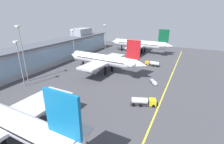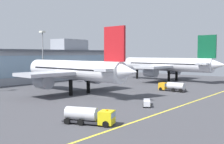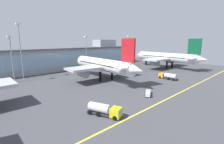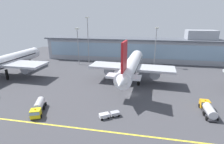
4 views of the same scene
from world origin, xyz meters
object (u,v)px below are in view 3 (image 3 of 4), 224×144
(apron_light_mast_far_east, at_px, (128,46))
(baggage_tug_near, at_px, (148,93))
(fuel_tanker_truck, at_px, (167,76))
(service_truck_far, at_px, (105,110))
(apron_light_mast_west, at_px, (86,47))
(airliner_near_right, at_px, (103,65))
(apron_light_mast_east, at_px, (11,51))
(apron_light_mast_centre, at_px, (20,44))
(airliner_far_right, at_px, (166,57))

(apron_light_mast_far_east, bearing_deg, baggage_tug_near, -133.75)
(baggage_tug_near, height_order, apron_light_mast_far_east, apron_light_mast_far_east)
(fuel_tanker_truck, bearing_deg, service_truck_far, 101.15)
(service_truck_far, height_order, apron_light_mast_far_east, apron_light_mast_far_east)
(service_truck_far, height_order, apron_light_mast_west, apron_light_mast_west)
(airliner_near_right, distance_m, fuel_tanker_truck, 31.78)
(service_truck_far, bearing_deg, apron_light_mast_west, 128.33)
(baggage_tug_near, xyz_separation_m, apron_light_mast_east, (-28.50, 51.51, 12.88))
(fuel_tanker_truck, relative_size, apron_light_mast_east, 0.44)
(service_truck_far, bearing_deg, apron_light_mast_centre, 162.50)
(fuel_tanker_truck, height_order, apron_light_mast_west, apron_light_mast_west)
(airliner_far_right, relative_size, apron_light_mast_centre, 1.95)
(fuel_tanker_truck, xyz_separation_m, apron_light_mast_west, (-12.69, 49.58, 12.49))
(apron_light_mast_centre, bearing_deg, airliner_near_right, -45.00)
(service_truck_far, bearing_deg, fuel_tanker_truck, 79.25)
(service_truck_far, relative_size, apron_light_mast_far_east, 0.42)
(apron_light_mast_west, distance_m, apron_light_mast_centre, 38.06)
(airliner_near_right, bearing_deg, baggage_tug_near, 176.67)
(fuel_tanker_truck, xyz_separation_m, apron_light_mast_centre, (-50.61, 48.10, 15.37))
(baggage_tug_near, height_order, apron_light_mast_east, apron_light_mast_east)
(baggage_tug_near, distance_m, apron_light_mast_west, 60.02)
(apron_light_mast_west, bearing_deg, apron_light_mast_centre, -177.76)
(airliner_far_right, height_order, apron_light_mast_east, apron_light_mast_east)
(apron_light_mast_centre, bearing_deg, apron_light_mast_far_east, -1.74)
(baggage_tug_near, bearing_deg, airliner_far_right, 171.33)
(baggage_tug_near, height_order, service_truck_far, service_truck_far)
(airliner_far_right, distance_m, apron_light_mast_centre, 86.63)
(apron_light_mast_centre, bearing_deg, apron_light_mast_west, 2.24)
(apron_light_mast_centre, distance_m, apron_light_mast_east, 6.89)
(airliner_far_right, relative_size, baggage_tug_near, 9.24)
(airliner_near_right, distance_m, baggage_tug_near, 28.97)
(airliner_far_right, bearing_deg, airliner_near_right, 87.85)
(airliner_far_right, bearing_deg, apron_light_mast_far_east, 13.25)
(airliner_far_right, bearing_deg, baggage_tug_near, 115.10)
(airliner_near_right, bearing_deg, airliner_far_right, -90.05)
(baggage_tug_near, distance_m, apron_light_mast_centre, 62.31)
(fuel_tanker_truck, distance_m, apron_light_mast_west, 52.68)
(service_truck_far, distance_m, apron_light_mast_centre, 58.70)
(airliner_far_right, relative_size, apron_light_mast_west, 2.44)
(apron_light_mast_west, distance_m, apron_light_mast_east, 43.00)
(airliner_far_right, xyz_separation_m, apron_light_mast_east, (-85.12, 27.02, 6.53))
(apron_light_mast_west, height_order, apron_light_mast_east, apron_light_mast_west)
(apron_light_mast_east, relative_size, apron_light_mast_far_east, 0.93)
(apron_light_mast_far_east, bearing_deg, apron_light_mast_centre, 178.26)
(baggage_tug_near, xyz_separation_m, apron_light_mast_far_east, (50.79, 53.06, 13.73))
(fuel_tanker_truck, bearing_deg, baggage_tug_near, 106.04)
(apron_light_mast_east, height_order, apron_light_mast_far_east, apron_light_mast_far_east)
(fuel_tanker_truck, bearing_deg, apron_light_mast_centre, 47.45)
(airliner_near_right, relative_size, fuel_tanker_truck, 5.30)
(airliner_near_right, xyz_separation_m, service_truck_far, (-23.89, -29.30, -5.51))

